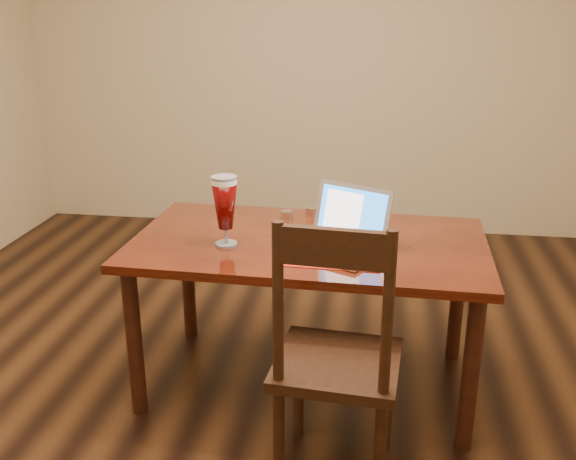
# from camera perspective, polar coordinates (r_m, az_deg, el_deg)

# --- Properties ---
(ground) EXTENTS (5.00, 5.00, 0.00)m
(ground) POSITION_cam_1_polar(r_m,az_deg,el_deg) (3.10, -3.08, -14.81)
(ground) COLOR black
(ground) RESTS_ON ground
(dining_table) EXTENTS (1.61, 0.94, 1.05)m
(dining_table) POSITION_cam_1_polar(r_m,az_deg,el_deg) (2.90, 1.66, -2.30)
(dining_table) COLOR #53190B
(dining_table) RESTS_ON ground
(dining_chair) EXTENTS (0.49, 0.47, 1.08)m
(dining_chair) POSITION_cam_1_polar(r_m,az_deg,el_deg) (2.41, 4.30, -11.50)
(dining_chair) COLOR #32190D
(dining_chair) RESTS_ON ground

